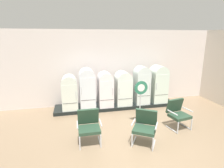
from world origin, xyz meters
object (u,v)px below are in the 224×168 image
at_px(refrigerator_5, 158,83).
at_px(armchair_left, 89,125).
at_px(refrigerator_1, 87,87).
at_px(refrigerator_2, 105,88).
at_px(armchair_right, 178,112).
at_px(refrigerator_0, 69,91).
at_px(armchair_center, 145,125).
at_px(refrigerator_4, 142,84).
at_px(refrigerator_3, 123,87).
at_px(sign_stand, 140,103).

distance_m(refrigerator_5, armchair_left, 4.11).
relative_size(refrigerator_1, refrigerator_2, 1.12).
distance_m(refrigerator_1, armchair_left, 2.44).
height_order(refrigerator_5, armchair_right, refrigerator_5).
distance_m(refrigerator_0, armchair_center, 3.47).
relative_size(refrigerator_1, armchair_left, 1.68).
bearing_deg(armchair_center, armchair_left, 166.33).
relative_size(refrigerator_4, armchair_left, 1.69).
height_order(refrigerator_1, refrigerator_5, refrigerator_5).
relative_size(refrigerator_2, armchair_center, 1.50).
distance_m(refrigerator_4, refrigerator_5, 0.80).
relative_size(refrigerator_3, armchair_center, 1.49).
bearing_deg(refrigerator_1, refrigerator_4, -0.99).
bearing_deg(armchair_left, armchair_right, 4.66).
distance_m(refrigerator_1, armchair_right, 3.54).
bearing_deg(refrigerator_4, armchair_right, -77.92).
bearing_deg(refrigerator_1, armchair_left, -94.33).
height_order(refrigerator_4, refrigerator_5, refrigerator_4).
bearing_deg(refrigerator_2, refrigerator_1, 178.27).
bearing_deg(refrigerator_1, refrigerator_5, 0.01).
bearing_deg(refrigerator_4, armchair_left, -136.80).
bearing_deg(refrigerator_5, refrigerator_4, -177.09).
height_order(refrigerator_0, armchair_right, refrigerator_0).
xyz_separation_m(refrigerator_2, armchair_right, (2.03, -2.13, -0.37)).
xyz_separation_m(refrigerator_3, sign_stand, (0.14, -1.65, -0.13)).
bearing_deg(refrigerator_5, armchair_left, -144.10).
bearing_deg(refrigerator_1, refrigerator_0, 179.87).
xyz_separation_m(armchair_center, sign_stand, (0.28, 1.12, 0.23)).
bearing_deg(refrigerator_4, armchair_center, -109.40).
xyz_separation_m(refrigerator_1, armchair_right, (2.78, -2.15, -0.46)).
relative_size(refrigerator_1, refrigerator_4, 0.99).
bearing_deg(refrigerator_5, refrigerator_3, -179.96).
bearing_deg(refrigerator_2, refrigerator_3, 1.64).
height_order(refrigerator_5, armchair_left, refrigerator_5).
bearing_deg(refrigerator_4, refrigerator_2, 179.36).
distance_m(refrigerator_1, refrigerator_5, 3.13).
relative_size(refrigerator_4, refrigerator_5, 1.00).
xyz_separation_m(refrigerator_1, refrigerator_5, (3.13, 0.00, -0.00)).
bearing_deg(refrigerator_3, refrigerator_4, -2.78).
bearing_deg(sign_stand, refrigerator_3, 94.76).
height_order(refrigerator_1, sign_stand, refrigerator_1).
distance_m(refrigerator_3, armchair_center, 2.80).
relative_size(refrigerator_0, armchair_right, 1.42).
xyz_separation_m(armchair_left, armchair_right, (2.96, 0.24, 0.00)).
bearing_deg(refrigerator_3, refrigerator_5, 0.04).
bearing_deg(refrigerator_1, sign_stand, -45.00).
xyz_separation_m(refrigerator_0, sign_stand, (2.35, -1.65, -0.10)).
height_order(refrigerator_1, refrigerator_3, refrigerator_1).
xyz_separation_m(refrigerator_1, sign_stand, (1.65, -1.65, -0.23)).
bearing_deg(armchair_left, refrigerator_4, 43.20).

